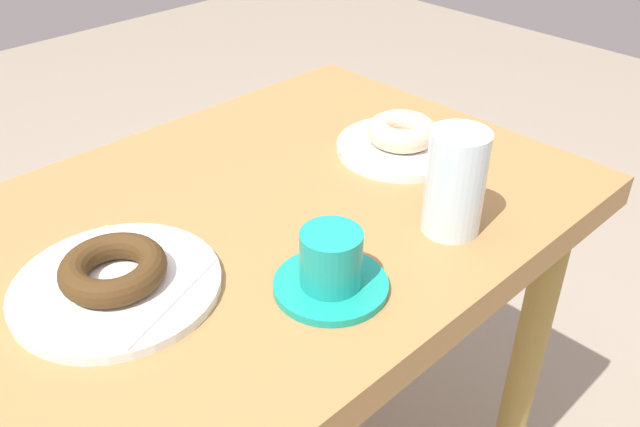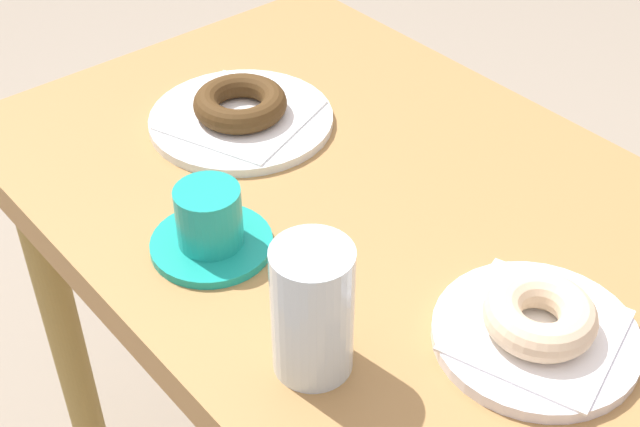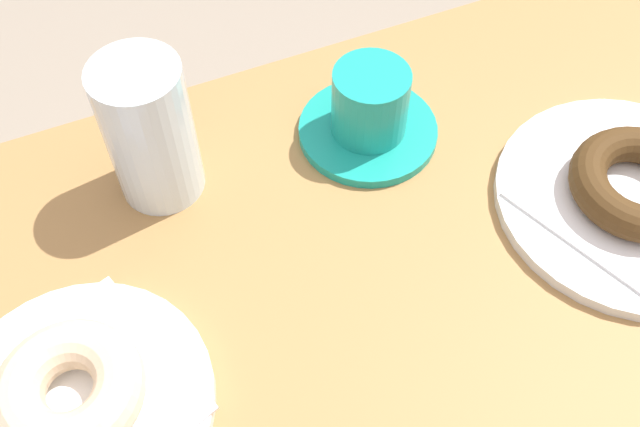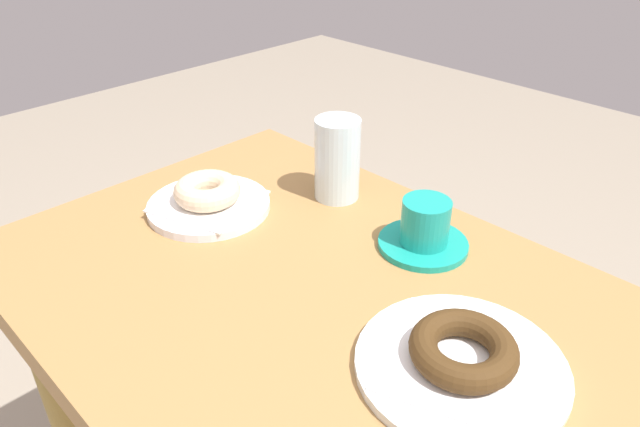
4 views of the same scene
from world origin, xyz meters
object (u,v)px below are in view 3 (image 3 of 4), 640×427
object	(u,v)px
donut_sugar_ring	(69,390)
water_glass	(150,132)
donut_chocolate_ring	(640,183)
plate_chocolate_ring	(629,200)
coffee_cup	(369,111)
plate_sugar_ring	(80,404)

from	to	relation	value
donut_sugar_ring	water_glass	size ratio (longest dim) A/B	0.78
water_glass	donut_chocolate_ring	bearing A→B (deg)	-26.90
plate_chocolate_ring	donut_sugar_ring	xyz separation A→B (m)	(-0.48, 0.01, 0.03)
donut_sugar_ring	water_glass	xyz separation A→B (m)	(0.11, 0.18, 0.03)
plate_chocolate_ring	donut_sugar_ring	world-z (taller)	donut_sugar_ring
water_glass	coffee_cup	size ratio (longest dim) A/B	1.04
plate_chocolate_ring	water_glass	distance (m)	0.42
plate_chocolate_ring	coffee_cup	world-z (taller)	coffee_cup
plate_chocolate_ring	plate_sugar_ring	distance (m)	0.48
donut_chocolate_ring	plate_sugar_ring	distance (m)	0.48
plate_sugar_ring	coffee_cup	world-z (taller)	coffee_cup
donut_sugar_ring	donut_chocolate_ring	bearing A→B (deg)	-1.01
plate_chocolate_ring	donut_sugar_ring	bearing A→B (deg)	178.99
donut_chocolate_ring	water_glass	distance (m)	0.41
donut_chocolate_ring	coffee_cup	distance (m)	0.24
donut_chocolate_ring	donut_sugar_ring	bearing A→B (deg)	178.99
donut_chocolate_ring	coffee_cup	world-z (taller)	coffee_cup
donut_sugar_ring	coffee_cup	bearing A→B (deg)	27.06
water_glass	donut_sugar_ring	bearing A→B (deg)	-122.73
donut_chocolate_ring	plate_chocolate_ring	bearing A→B (deg)	0.00
donut_chocolate_ring	water_glass	bearing A→B (deg)	153.10
plate_chocolate_ring	donut_sugar_ring	distance (m)	0.48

